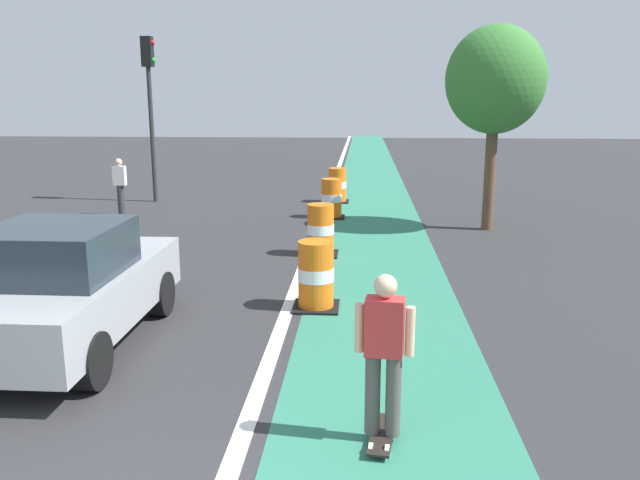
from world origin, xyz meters
name	(u,v)px	position (x,y,z in m)	size (l,w,h in m)	color
bike_lane_strip	(376,234)	(2.40, 12.00, 0.00)	(2.50, 80.00, 0.01)	#2D755B
lane_divider_stripe	(315,233)	(0.90, 12.00, 0.01)	(0.20, 80.00, 0.01)	silver
skateboarder_on_lane	(384,353)	(2.28, 2.40, 0.91)	(0.57, 0.82, 1.69)	black
parked_sedan_nearest	(65,287)	(-1.84, 4.52, 0.83)	(1.92, 4.10, 1.70)	#9EA0A5
traffic_barrel_front	(316,276)	(1.34, 6.34, 0.53)	(0.73, 0.73, 1.09)	orange
traffic_barrel_mid	(321,230)	(1.18, 9.83, 0.53)	(0.73, 0.73, 1.09)	orange
traffic_barrel_back	(331,199)	(1.20, 14.11, 0.53)	(0.73, 0.73, 1.09)	orange
traffic_barrel_far	(337,186)	(1.25, 16.81, 0.53)	(0.73, 0.73, 1.09)	orange
traffic_light_corner	(150,90)	(-4.59, 16.56, 3.50)	(0.41, 0.32, 5.10)	#2D2D2D
pedestrian_crossing	(120,185)	(-4.77, 14.09, 0.86)	(0.34, 0.20, 1.61)	#33333D
street_tree_sidewalk	(495,81)	(5.22, 12.77, 3.67)	(2.40, 2.40, 5.00)	brown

